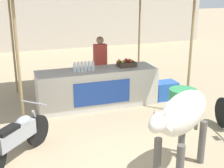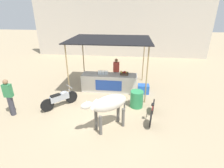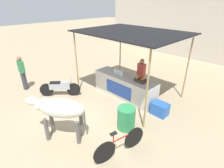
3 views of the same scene
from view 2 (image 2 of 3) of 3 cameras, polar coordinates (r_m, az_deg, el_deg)
ground_plane at (r=7.96m, az=-2.84°, el=-8.95°), size 60.00×60.00×0.00m
building_wall_far at (r=16.79m, az=2.69°, el=18.68°), size 16.00×0.50×5.70m
stall_counter at (r=9.66m, az=-0.84°, el=0.45°), size 3.00×0.82×0.96m
stall_awning at (r=9.32m, az=-0.68°, el=13.80°), size 4.20×3.20×2.81m
water_bottle_row at (r=9.45m, az=-3.01°, el=3.75°), size 0.52×0.07×0.25m
fruit_crate at (r=9.44m, az=4.01°, el=3.46°), size 0.44×0.32×0.18m
vendor_behind_counter at (r=10.19m, az=1.40°, el=3.93°), size 0.34×0.22×1.65m
cooler_box at (r=9.63m, az=10.19°, el=-1.59°), size 0.60×0.44×0.48m
water_barrel at (r=8.21m, az=8.06°, el=-4.88°), size 0.60×0.60×0.79m
cow at (r=6.42m, az=-1.29°, el=-6.73°), size 1.67×1.38×1.44m
motorcycle_parked at (r=8.46m, az=-16.59°, el=-4.55°), size 1.28×1.38×0.90m
bicycle_leaning at (r=7.44m, az=12.98°, el=-8.94°), size 0.37×1.64×0.85m
passerby_on_street at (r=8.48m, az=-30.51°, el=-3.75°), size 0.34×0.22×1.65m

